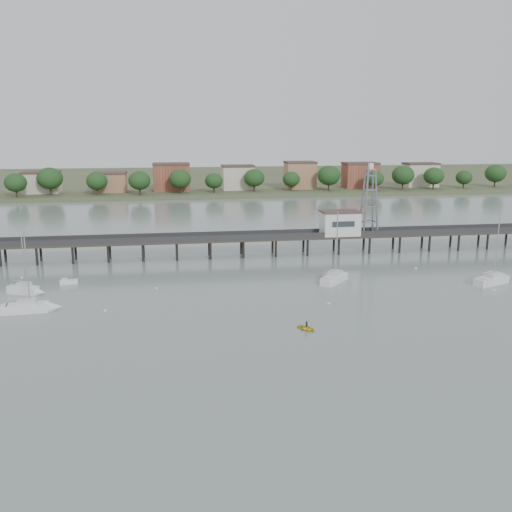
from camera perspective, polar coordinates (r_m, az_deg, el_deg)
The scene contains 13 objects.
ground_plane at distance 65.41m, azimuth 2.60°, elevation -11.59°, with size 500.00×500.00×0.00m, color slate.
pier at distance 121.23m, azimuth -3.02°, elevation 1.69°, with size 150.00×5.00×5.50m.
pier_building at distance 125.70m, azimuth 8.39°, elevation 3.30°, with size 8.40×5.40×5.30m.
lattice_tower at distance 127.15m, azimuth 11.27°, elevation 5.32°, with size 3.20×3.20×15.50m.
sailboat_b at distance 101.53m, azimuth -21.77°, elevation -3.21°, with size 6.31×4.00×10.28m.
sailboat_c at distance 103.72m, azimuth 8.18°, elevation -2.10°, with size 7.18×7.50×13.30m.
sailboat_a at distance 91.75m, azimuth -21.12°, elevation -4.81°, with size 8.06×3.00×13.06m.
sailboat_d at distance 110.01m, azimuth 22.96°, elevation -2.14°, with size 8.67×5.72×13.87m.
white_tender at distance 105.82m, azimuth -18.26°, elevation -2.47°, with size 3.18×1.59×1.19m.
yellow_dinghy at distance 78.60m, azimuth 5.07°, elevation -7.36°, with size 1.96×0.57×2.74m, color yellow.
dinghy_occupant at distance 78.60m, azimuth 5.07°, elevation -7.36°, with size 0.38×1.03×0.25m, color black.
mooring_buoys at distance 96.06m, azimuth -2.92°, elevation -3.53°, with size 81.36×24.46×0.39m.
far_shore at distance 299.35m, azimuth -6.55°, elevation 7.64°, with size 500.00×170.00×10.40m.
Camera 1 is at (-12.10, -58.39, 26.88)m, focal length 40.00 mm.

